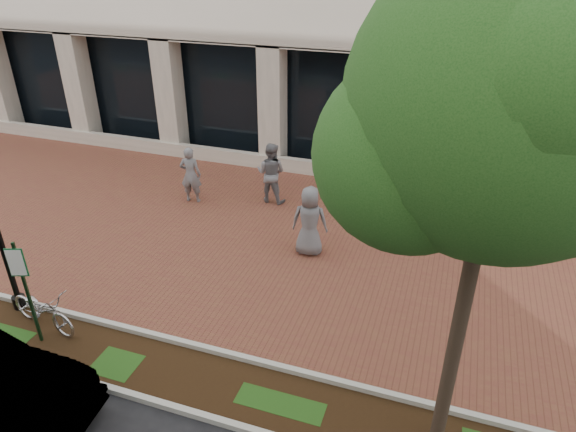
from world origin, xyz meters
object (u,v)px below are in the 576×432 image
(parking_sign, at_px, (23,281))
(street_tree, at_px, (507,122))
(pedestrian_left, at_px, (191,175))
(pedestrian_mid, at_px, (271,173))
(locked_bicycle, at_px, (43,309))
(bollard, at_px, (553,245))
(pedestrian_right, at_px, (310,221))

(parking_sign, relative_size, street_tree, 0.31)
(pedestrian_left, height_order, pedestrian_mid, pedestrian_mid)
(street_tree, height_order, locked_bicycle, street_tree)
(pedestrian_left, xyz_separation_m, bollard, (10.20, -0.14, -0.39))
(parking_sign, relative_size, pedestrian_mid, 1.24)
(parking_sign, xyz_separation_m, street_tree, (7.91, 0.18, 3.93))
(parking_sign, height_order, pedestrian_right, parking_sign)
(pedestrian_left, xyz_separation_m, pedestrian_right, (4.30, -1.69, 0.05))
(parking_sign, xyz_separation_m, pedestrian_left, (-0.07, 6.67, -0.61))
(locked_bicycle, distance_m, pedestrian_mid, 7.51)
(pedestrian_right, bearing_deg, locked_bicycle, 37.56)
(pedestrian_left, bearing_deg, pedestrian_mid, -172.06)
(locked_bicycle, bearing_deg, bollard, -49.11)
(pedestrian_mid, distance_m, pedestrian_right, 3.18)
(street_tree, xyz_separation_m, locked_bicycle, (-8.10, 0.22, -4.97))
(locked_bicycle, height_order, pedestrian_right, pedestrian_right)
(street_tree, height_order, pedestrian_right, street_tree)
(pedestrian_mid, bearing_deg, parking_sign, 75.48)
(street_tree, height_order, pedestrian_left, street_tree)
(pedestrian_left, xyz_separation_m, pedestrian_mid, (2.32, 0.81, 0.06))
(parking_sign, relative_size, pedestrian_right, 1.26)
(pedestrian_mid, height_order, bollard, pedestrian_mid)
(parking_sign, xyz_separation_m, pedestrian_right, (4.22, 4.99, -0.57))
(street_tree, relative_size, bollard, 7.63)
(street_tree, xyz_separation_m, pedestrian_right, (-3.68, 4.81, -4.50))
(street_tree, relative_size, locked_bicycle, 4.19)
(pedestrian_mid, bearing_deg, locked_bicycle, 73.21)
(parking_sign, height_order, pedestrian_mid, parking_sign)
(pedestrian_mid, distance_m, bollard, 7.95)
(street_tree, bearing_deg, pedestrian_mid, 127.79)
(parking_sign, distance_m, street_tree, 8.83)
(parking_sign, height_order, locked_bicycle, parking_sign)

